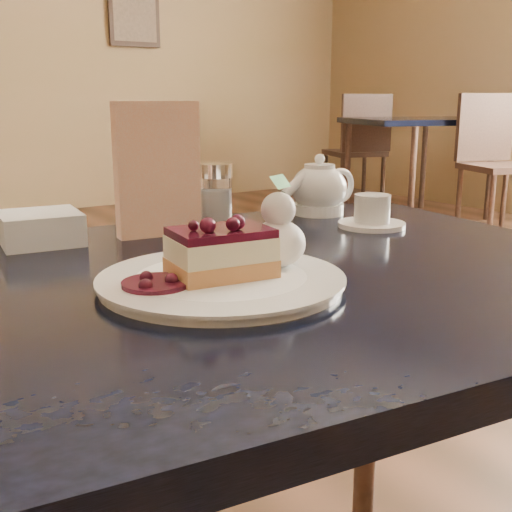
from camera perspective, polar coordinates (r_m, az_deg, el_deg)
main_table at (r=0.80m, az=-4.42°, el=-6.89°), size 1.20×0.88×0.70m
dessert_plate at (r=0.73m, az=-3.10°, el=-2.26°), size 0.28×0.28×0.01m
cheesecake_slice at (r=0.72m, az=-3.14°, el=0.29°), size 0.12×0.09×0.06m
whipped_cream at (r=0.77m, az=1.97°, el=1.16°), size 0.07×0.07×0.06m
berry_sauce at (r=0.70m, az=-8.88°, el=-2.45°), size 0.07×0.07×0.01m
tea_set at (r=1.16m, az=6.51°, el=5.44°), size 0.15×0.25×0.10m
menu_card at (r=1.00m, az=-8.74°, el=7.58°), size 0.13×0.04×0.20m
sugar_shaker at (r=1.09m, az=-3.53°, el=5.62°), size 0.06×0.06×0.10m
napkin_stack at (r=1.00m, az=-18.62°, el=2.38°), size 0.12×0.12×0.05m
bg_table_far_right at (r=5.09m, az=14.03°, el=4.01°), size 1.22×1.84×1.23m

